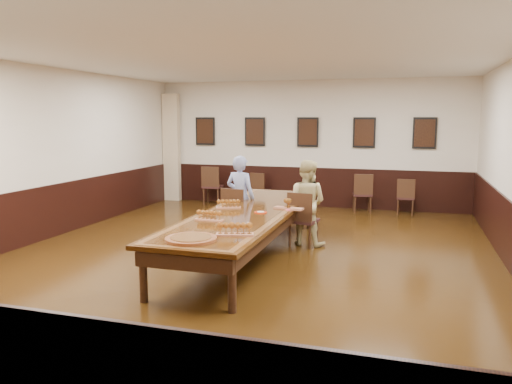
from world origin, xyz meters
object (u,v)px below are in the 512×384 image
(spare_chair_b, at_px, (261,189))
(carved_platter, at_px, (191,239))
(spare_chair_a, at_px, (213,185))
(chair_man, at_px, (238,213))
(spare_chair_d, at_px, (406,196))
(person_man, at_px, (240,197))
(chair_woman, at_px, (304,219))
(spare_chair_c, at_px, (362,193))
(conference_table, at_px, (247,220))
(person_woman, at_px, (306,203))

(spare_chair_b, distance_m, carved_platter, 6.83)
(spare_chair_a, relative_size, spare_chair_b, 1.16)
(chair_man, bearing_deg, spare_chair_d, -120.70)
(spare_chair_a, bearing_deg, carved_platter, 104.05)
(spare_chair_d, relative_size, person_man, 0.55)
(chair_man, xyz_separation_m, person_man, (0.02, 0.10, 0.29))
(chair_woman, relative_size, spare_chair_c, 1.03)
(chair_woman, xyz_separation_m, spare_chair_a, (-3.18, 3.57, 0.02))
(spare_chair_b, bearing_deg, spare_chair_a, 16.22)
(spare_chair_a, relative_size, person_man, 0.64)
(spare_chair_a, height_order, spare_chair_c, spare_chair_a)
(spare_chair_d, xyz_separation_m, conference_table, (-2.44, -4.55, 0.18))
(person_man, relative_size, conference_table, 0.31)
(person_man, bearing_deg, spare_chair_c, -110.47)
(spare_chair_b, relative_size, carved_platter, 1.08)
(chair_woman, distance_m, carved_platter, 3.13)
(spare_chair_a, relative_size, spare_chair_c, 1.07)
(chair_man, distance_m, conference_table, 1.20)
(chair_man, height_order, conference_table, chair_man)
(spare_chair_c, xyz_separation_m, person_woman, (-0.68, -3.45, 0.29))
(chair_woman, distance_m, person_woman, 0.29)
(spare_chair_c, distance_m, person_woman, 3.53)
(conference_table, bearing_deg, spare_chair_d, 61.79)
(spare_chair_b, height_order, spare_chair_d, spare_chair_b)
(spare_chair_a, distance_m, person_man, 3.89)
(conference_table, bearing_deg, spare_chair_a, 118.26)
(chair_woman, xyz_separation_m, carved_platter, (-0.80, -3.02, 0.29))
(conference_table, bearing_deg, carved_platter, -91.52)
(spare_chair_b, distance_m, spare_chair_d, 3.61)
(conference_table, xyz_separation_m, carved_platter, (-0.05, -2.05, 0.16))
(person_man, distance_m, person_woman, 1.28)
(chair_man, relative_size, person_man, 0.63)
(spare_chair_d, relative_size, carved_platter, 1.06)
(chair_woman, distance_m, person_man, 1.31)
(conference_table, bearing_deg, person_woman, 54.65)
(carved_platter, bearing_deg, person_man, 98.13)
(spare_chair_a, bearing_deg, spare_chair_c, 173.79)
(conference_table, height_order, carved_platter, carved_platter)
(spare_chair_d, bearing_deg, chair_man, 50.95)
(person_man, bearing_deg, chair_woman, -179.50)
(chair_woman, relative_size, carved_platter, 1.21)
(chair_man, relative_size, spare_chair_a, 0.98)
(spare_chair_c, relative_size, person_man, 0.60)
(carved_platter, bearing_deg, spare_chair_a, 109.90)
(chair_man, height_order, carved_platter, chair_man)
(chair_man, xyz_separation_m, spare_chair_a, (-1.91, 3.47, 0.01))
(chair_man, xyz_separation_m, spare_chair_c, (1.97, 3.45, -0.02))
(carved_platter, bearing_deg, conference_table, 88.48)
(person_man, bearing_deg, spare_chair_d, -121.38)
(chair_man, bearing_deg, person_man, -90.00)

